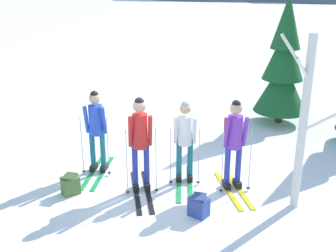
{
  "coord_description": "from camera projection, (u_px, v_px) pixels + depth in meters",
  "views": [
    {
      "loc": [
        2.11,
        -7.12,
        3.95
      ],
      "look_at": [
        0.09,
        0.57,
        1.05
      ],
      "focal_mm": 45.15,
      "sensor_mm": 36.0,
      "label": 1
    }
  ],
  "objects": [
    {
      "name": "skier_in_purple",
      "position": [
        234.0,
        139.0,
        7.89
      ],
      "size": [
        0.95,
        1.54,
        1.78
      ],
      "color": "yellow",
      "rests_on": "ground"
    },
    {
      "name": "birch_tree_tall",
      "position": [
        303.0,
        122.0,
        7.03
      ],
      "size": [
        0.97,
        0.61,
        3.07
      ],
      "color": "silver",
      "rests_on": "ground"
    },
    {
      "name": "skier_in_white",
      "position": [
        185.0,
        139.0,
        8.19
      ],
      "size": [
        0.68,
        1.65,
        1.67
      ],
      "color": "green",
      "rests_on": "ground"
    },
    {
      "name": "skier_in_red",
      "position": [
        140.0,
        138.0,
        7.82
      ],
      "size": [
        0.95,
        1.68,
        1.85
      ],
      "color": "black",
      "rests_on": "ground"
    },
    {
      "name": "backpack_on_snow_front",
      "position": [
        199.0,
        206.0,
        7.22
      ],
      "size": [
        0.39,
        0.35,
        0.38
      ],
      "color": "#384C99",
      "rests_on": "ground"
    },
    {
      "name": "pine_tree_mid",
      "position": [
        283.0,
        66.0,
        11.29
      ],
      "size": [
        1.44,
        1.44,
        3.48
      ],
      "color": "#51381E",
      "rests_on": "ground"
    },
    {
      "name": "skier_in_blue",
      "position": [
        96.0,
        128.0,
        8.58
      ],
      "size": [
        0.61,
        1.62,
        1.75
      ],
      "color": "green",
      "rests_on": "ground"
    },
    {
      "name": "backpack_on_snow_beside",
      "position": [
        70.0,
        185.0,
        7.95
      ],
      "size": [
        0.39,
        0.4,
        0.38
      ],
      "color": "#4C7238",
      "rests_on": "ground"
    },
    {
      "name": "ground_plane",
      "position": [
        156.0,
        185.0,
        8.32
      ],
      "size": [
        400.0,
        400.0,
        0.0
      ],
      "primitive_type": "plane",
      "color": "white"
    }
  ]
}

